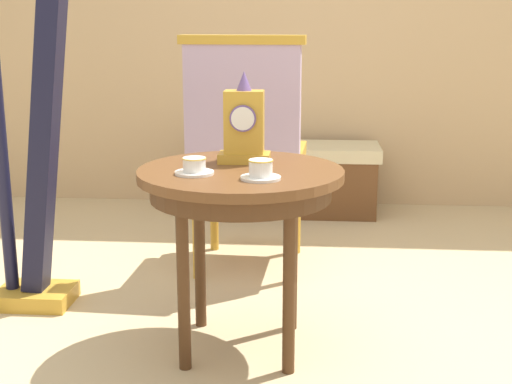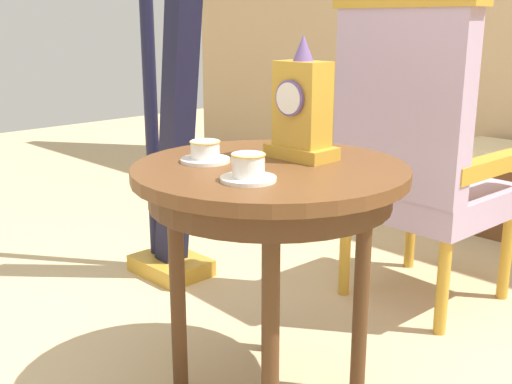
{
  "view_description": "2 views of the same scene",
  "coord_description": "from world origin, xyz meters",
  "views": [
    {
      "loc": [
        0.16,
        -2.44,
        1.21
      ],
      "look_at": [
        -0.03,
        0.06,
        0.59
      ],
      "focal_mm": 49.66,
      "sensor_mm": 36.0,
      "label": 1
    },
    {
      "loc": [
        1.06,
        -1.16,
        1.06
      ],
      "look_at": [
        -0.14,
        0.02,
        0.6
      ],
      "focal_mm": 44.18,
      "sensor_mm": 36.0,
      "label": 2
    }
  ],
  "objects": [
    {
      "name": "side_table",
      "position": [
        -0.08,
        0.01,
        0.61
      ],
      "size": [
        0.74,
        0.74,
        0.69
      ],
      "color": "brown",
      "rests_on": "ground"
    },
    {
      "name": "teacup_left",
      "position": [
        -0.23,
        -0.09,
        0.71
      ],
      "size": [
        0.14,
        0.14,
        0.06
      ],
      "color": "white",
      "rests_on": "side_table"
    },
    {
      "name": "teacup_right",
      "position": [
        -0.0,
        -0.15,
        0.72
      ],
      "size": [
        0.14,
        0.14,
        0.07
      ],
      "color": "white",
      "rests_on": "side_table"
    },
    {
      "name": "mantel_clock",
      "position": [
        -0.08,
        0.13,
        0.82
      ],
      "size": [
        0.19,
        0.11,
        0.34
      ],
      "color": "gold",
      "rests_on": "side_table"
    },
    {
      "name": "armchair",
      "position": [
        -0.14,
        0.83,
        0.59
      ],
      "size": [
        0.57,
        0.56,
        1.14
      ],
      "color": "#B299B7",
      "rests_on": "ground"
    },
    {
      "name": "harp",
      "position": [
        -0.98,
        0.36,
        0.71
      ],
      "size": [
        0.4,
        0.24,
        1.77
      ],
      "color": "gold",
      "rests_on": "ground"
    }
  ]
}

